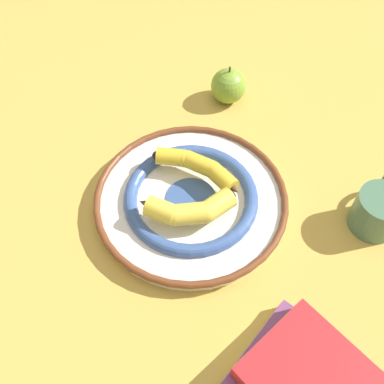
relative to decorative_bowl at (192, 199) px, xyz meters
The scene contains 7 objects.
ground_plane 0.04m from the decorative_bowl, 87.13° to the left, with size 2.80×2.80×0.00m, color gold.
decorative_bowl is the anchor object (origin of this frame).
banana_a 0.06m from the decorative_bowl, 115.98° to the right, with size 0.15×0.13×0.03m.
banana_b 0.06m from the decorative_bowl, 71.57° to the left, with size 0.17×0.07×0.04m.
book_stack 0.35m from the decorative_bowl, 106.31° to the left, with size 0.23×0.25×0.06m.
coffee_mug 0.32m from the decorative_bowl, 162.71° to the left, with size 0.09×0.12×0.08m.
apple 0.29m from the decorative_bowl, 116.19° to the right, with size 0.08×0.08×0.09m.
Camera 1 is at (0.08, 0.41, 0.68)m, focal length 42.00 mm.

